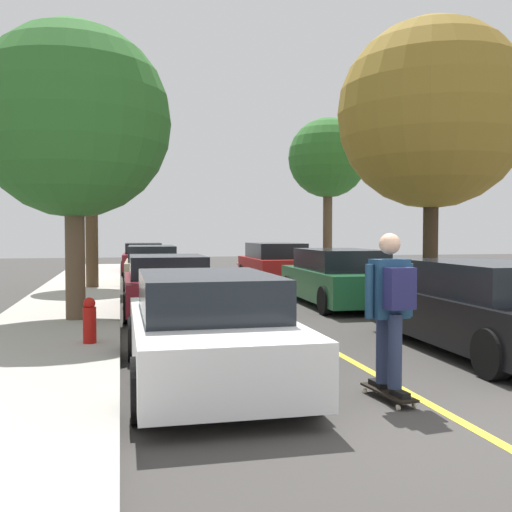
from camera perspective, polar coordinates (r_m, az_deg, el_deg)
name	(u,v)px	position (r m, az deg, el deg)	size (l,w,h in m)	color
ground	(473,429)	(6.10, 20.14, -15.30)	(80.00, 80.00, 0.00)	#3D3A38
center_line	(327,347)	(9.60, 6.86, -8.71)	(0.12, 39.20, 0.01)	gold
parked_car_left_nearest	(208,329)	(7.32, -4.68, -7.01)	(1.90, 4.23, 1.32)	white
parked_car_left_near	(168,285)	(13.56, -8.50, -2.79)	(1.98, 4.01, 1.31)	maroon
parked_car_left_far	(152,266)	(20.40, -9.99, -0.97)	(1.94, 4.26, 1.39)	#BCAD89
parked_car_left_farthest	(144,258)	(27.51, -10.75, -0.19)	(2.02, 4.64, 1.36)	maroon
parked_car_right_nearest	(483,308)	(9.66, 20.95, -4.67)	(1.98, 4.50, 1.38)	black
parked_car_right_near	(339,278)	(15.04, 7.99, -2.10)	(2.09, 4.71, 1.41)	#1E5B33
parked_car_right_far	(275,264)	(21.08, 1.82, -0.75)	(2.00, 4.24, 1.46)	maroon
street_tree_left_nearest	(73,121)	(12.25, -17.13, 12.26)	(3.75, 3.75, 5.73)	brown
street_tree_left_near	(91,154)	(19.26, -15.58, 9.43)	(2.81, 2.81, 5.58)	#4C3823
street_tree_right_nearest	(432,115)	(15.06, 16.55, 12.89)	(4.48, 4.48, 6.74)	#3D2D1E
street_tree_right_near	(328,159)	(21.56, 6.92, 9.24)	(2.82, 2.82, 5.77)	brown
fire_hydrant	(90,321)	(9.45, -15.70, -5.99)	(0.20, 0.20, 0.70)	#B2140F
skateboard	(388,393)	(6.77, 12.61, -12.68)	(0.31, 0.86, 0.10)	black
skateboarder	(391,303)	(6.56, 12.84, -4.39)	(0.59, 0.71, 1.72)	black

